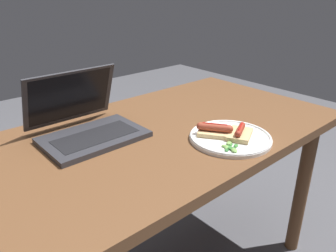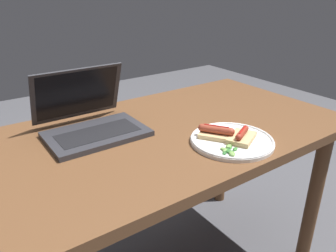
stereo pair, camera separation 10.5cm
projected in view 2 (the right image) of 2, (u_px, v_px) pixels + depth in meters
desk at (151, 156)px, 1.18m from camera, size 1.48×0.74×0.71m
laptop at (91, 122)px, 1.14m from camera, size 0.33×0.29×0.21m
plate at (232, 140)px, 1.07m from camera, size 0.27×0.27×0.02m
sausage_toast_left at (242, 136)px, 1.06m from camera, size 0.13×0.11×0.04m
sausage_toast_middle at (216, 132)px, 1.08m from camera, size 0.12×0.13×0.04m
salad_pile at (229, 150)px, 1.00m from camera, size 0.07×0.07×0.01m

